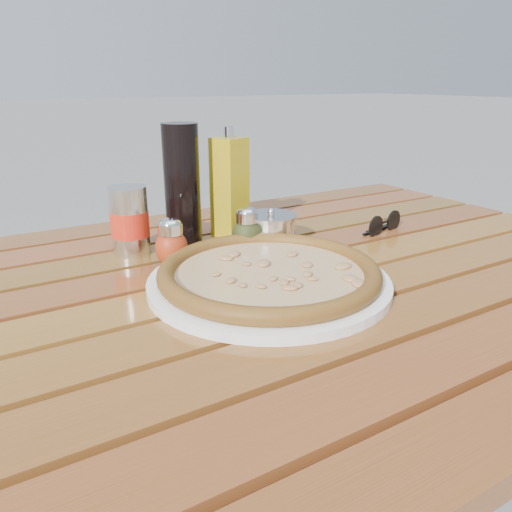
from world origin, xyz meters
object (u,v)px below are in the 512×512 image
plate (269,282)px  parmesan_tin (271,229)px  pizza (269,272)px  sunglasses (384,225)px  dark_bottle (182,185)px  soda_can (130,221)px  pepper_shaker (171,243)px  oregano_shaker (247,230)px  olive_oil_cruet (230,187)px  table (262,321)px

plate → parmesan_tin: 0.20m
pizza → sunglasses: (0.35, 0.12, -0.01)m
dark_bottle → soda_can: size_ratio=1.83×
pepper_shaker → parmesan_tin: (0.20, 0.00, -0.01)m
oregano_shaker → soda_can: size_ratio=0.68×
oregano_shaker → parmesan_tin: 0.05m
pepper_shaker → sunglasses: size_ratio=0.75×
pepper_shaker → dark_bottle: size_ratio=0.37×
soda_can → dark_bottle: bearing=7.2°
pizza → oregano_shaker: 0.17m
olive_oil_cruet → parmesan_tin: bearing=-71.7°
plate → olive_oil_cruet: size_ratio=1.71×
olive_oil_cruet → pizza: bearing=-106.4°
table → olive_oil_cruet: size_ratio=6.67×
parmesan_tin → plate: bearing=-123.7°
oregano_shaker → olive_oil_cruet: 0.12m
soda_can → plate: bearing=-63.5°
table → sunglasses: size_ratio=12.72×
soda_can → sunglasses: bearing=-16.1°
parmesan_tin → table: bearing=-127.3°
dark_bottle → table: bearing=-82.9°
soda_can → table: bearing=-58.2°
sunglasses → plate: bearing=-173.8°
oregano_shaker → table: bearing=-110.0°
plate → pepper_shaker: bearing=118.7°
pepper_shaker → sunglasses: 0.44m
pepper_shaker → oregano_shaker: 0.14m
table → pizza: (-0.01, -0.03, 0.10)m
oregano_shaker → plate: bearing=-109.3°
plate → soda_can: 0.29m
table → oregano_shaker: size_ratio=17.07×
dark_bottle → pepper_shaker: bearing=-123.1°
plate → pizza: pizza is taller
pepper_shaker → soda_can: (-0.04, 0.09, 0.02)m
dark_bottle → parmesan_tin: bearing=-38.9°
plate → pepper_shaker: 0.19m
parmesan_tin → dark_bottle: bearing=141.1°
sunglasses → parmesan_tin: bearing=156.7°
pizza → dark_bottle: bearing=94.0°
oregano_shaker → dark_bottle: bearing=124.6°
plate → oregano_shaker: size_ratio=4.39×
soda_can → parmesan_tin: 0.25m
soda_can → parmesan_tin: bearing=-20.9°
plate → dark_bottle: (-0.02, 0.27, 0.10)m
plate → oregano_shaker: bearing=70.7°
pepper_shaker → dark_bottle: (0.07, 0.11, 0.07)m
pepper_shaker → sunglasses: bearing=-5.8°
pizza → oregano_shaker: oregano_shaker is taller
pepper_shaker → parmesan_tin: size_ratio=0.78×
table → olive_oil_cruet: olive_oil_cruet is taller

